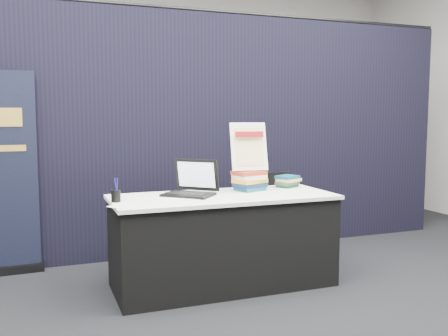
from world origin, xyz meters
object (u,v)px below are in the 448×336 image
laptop (186,187)px  stacking_chair (281,215)px  book_stack_tall (250,181)px  info_sign (249,147)px  display_table (223,240)px  book_stack_short (288,181)px

laptop → stacking_chair: bearing=52.8°
laptop → book_stack_tall: (0.58, 0.05, 0.02)m
laptop → info_sign: bearing=49.6°
display_table → laptop: (-0.28, 0.11, 0.44)m
display_table → book_stack_short: book_stack_short is taller
book_stack_tall → info_sign: info_sign is taller
laptop → stacking_chair: 1.03m
book_stack_short → info_sign: info_sign is taller
display_table → stacking_chair: stacking_chair is taller
book_stack_tall → book_stack_short: 0.41m
display_table → stacking_chair: 0.74m
laptop → book_stack_short: size_ratio=2.28×
book_stack_short → info_sign: bearing=-174.3°
info_sign → stacking_chair: bearing=23.1°
book_stack_short → stacking_chair: bearing=112.2°
laptop → info_sign: 0.66m
info_sign → laptop: bearing=-165.0°
display_table → book_stack_tall: book_stack_tall is taller
book_stack_tall → info_sign: bearing=90.0°
display_table → book_stack_tall: 0.57m
stacking_chair → display_table: bearing=-170.7°
book_stack_tall → book_stack_short: bearing=10.0°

